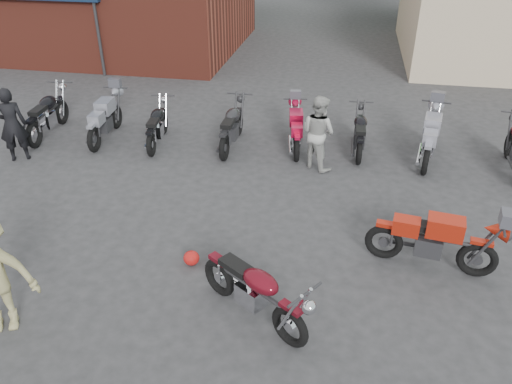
% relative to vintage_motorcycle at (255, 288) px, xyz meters
% --- Properties ---
extents(ground, '(90.00, 90.00, 0.00)m').
position_rel_vintage_motorcycle_xyz_m(ground, '(-0.52, 0.51, -0.56)').
color(ground, '#2C2D2F').
extents(vintage_motorcycle, '(1.96, 1.62, 1.12)m').
position_rel_vintage_motorcycle_xyz_m(vintage_motorcycle, '(0.00, 0.00, 0.00)').
color(vintage_motorcycle, '#570A15').
rests_on(vintage_motorcycle, ground).
extents(sportbike, '(2.05, 0.94, 1.15)m').
position_rel_vintage_motorcycle_xyz_m(sportbike, '(2.57, 1.67, 0.01)').
color(sportbike, '#B2200E').
rests_on(sportbike, ground).
extents(helmet, '(0.28, 0.28, 0.24)m').
position_rel_vintage_motorcycle_xyz_m(helmet, '(-1.24, 1.02, -0.44)').
color(helmet, '#B31513').
rests_on(helmet, ground).
extents(person_dark, '(0.74, 0.67, 1.70)m').
position_rel_vintage_motorcycle_xyz_m(person_dark, '(-6.28, 4.03, 0.29)').
color(person_dark, black).
rests_on(person_dark, ground).
extents(person_light, '(1.02, 0.98, 1.66)m').
position_rel_vintage_motorcycle_xyz_m(person_light, '(0.47, 4.90, 0.27)').
color(person_light, '#A9A9A5').
rests_on(person_light, ground).
extents(row_bike_0, '(0.88, 2.15, 1.21)m').
position_rel_vintage_motorcycle_xyz_m(row_bike_0, '(-6.33, 5.47, 0.05)').
color(row_bike_0, black).
rests_on(row_bike_0, ground).
extents(row_bike_1, '(0.80, 2.04, 1.16)m').
position_rel_vintage_motorcycle_xyz_m(row_bike_1, '(-4.80, 5.49, 0.02)').
color(row_bike_1, gray).
rests_on(row_bike_1, ground).
extents(row_bike_2, '(0.84, 1.90, 1.06)m').
position_rel_vintage_motorcycle_xyz_m(row_bike_2, '(-3.44, 5.44, -0.03)').
color(row_bike_2, black).
rests_on(row_bike_2, ground).
extents(row_bike_3, '(0.67, 2.00, 1.16)m').
position_rel_vintage_motorcycle_xyz_m(row_bike_3, '(-1.62, 5.61, 0.02)').
color(row_bike_3, '#232325').
rests_on(row_bike_3, ground).
extents(row_bike_4, '(0.88, 1.91, 1.06)m').
position_rel_vintage_motorcycle_xyz_m(row_bike_4, '(-0.11, 5.80, -0.03)').
color(row_bike_4, '#AE0E33').
rests_on(row_bike_4, ground).
extents(row_bike_5, '(0.63, 1.83, 1.06)m').
position_rel_vintage_motorcycle_xyz_m(row_bike_5, '(1.38, 5.91, -0.03)').
color(row_bike_5, black).
rests_on(row_bike_5, ground).
extents(row_bike_6, '(1.04, 2.17, 1.21)m').
position_rel_vintage_motorcycle_xyz_m(row_bike_6, '(2.94, 5.76, 0.04)').
color(row_bike_6, '#9595A3').
rests_on(row_bike_6, ground).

